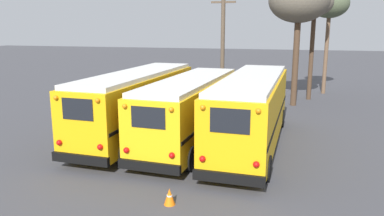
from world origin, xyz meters
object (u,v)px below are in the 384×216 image
object	(u,v)px
school_bus_0	(138,102)
traffic_cone	(169,196)
bare_tree_0	(315,5)
bare_tree_2	(330,5)
school_bus_1	(191,108)
utility_pole	(223,44)
school_bus_2	(252,109)
bare_tree_1	(299,1)

from	to	relation	value
school_bus_0	traffic_cone	xyz separation A→B (m)	(3.91, -6.68, -1.53)
bare_tree_0	bare_tree_2	size ratio (longest dim) A/B	0.97
school_bus_1	bare_tree_2	distance (m)	18.51
utility_pole	bare_tree_2	bearing A→B (deg)	34.30
traffic_cone	bare_tree_2	bearing A→B (deg)	74.99
school_bus_1	school_bus_2	xyz separation A→B (m)	(2.85, 0.25, 0.08)
school_bus_1	bare_tree_2	world-z (taller)	bare_tree_2
traffic_cone	bare_tree_1	bearing A→B (deg)	77.80
traffic_cone	bare_tree_0	bearing A→B (deg)	76.22
school_bus_0	school_bus_1	size ratio (longest dim) A/B	1.06
school_bus_0	utility_pole	world-z (taller)	utility_pole
school_bus_2	bare_tree_1	world-z (taller)	bare_tree_1
school_bus_1	bare_tree_2	bearing A→B (deg)	66.28
school_bus_0	bare_tree_2	size ratio (longest dim) A/B	1.23
bare_tree_0	traffic_cone	distance (m)	21.18
school_bus_2	bare_tree_2	bearing A→B (deg)	75.02
school_bus_2	bare_tree_2	world-z (taller)	bare_tree_2
bare_tree_0	traffic_cone	world-z (taller)	bare_tree_0
school_bus_0	bare_tree_0	bearing A→B (deg)	55.86
school_bus_0	bare_tree_1	bearing A→B (deg)	53.38
bare_tree_0	traffic_cone	bearing A→B (deg)	-103.78
bare_tree_0	traffic_cone	xyz separation A→B (m)	(-4.78, -19.49, -6.78)
school_bus_0	bare_tree_1	world-z (taller)	bare_tree_1
school_bus_2	school_bus_0	bearing A→B (deg)	179.53
school_bus_0	utility_pole	bearing A→B (deg)	77.93
school_bus_0	bare_tree_1	distance (m)	13.75
school_bus_0	school_bus_1	distance (m)	2.86
school_bus_2	bare_tree_0	world-z (taller)	bare_tree_0
bare_tree_0	traffic_cone	size ratio (longest dim) A/B	15.29
utility_pole	school_bus_1	bearing A→B (deg)	-87.02
traffic_cone	utility_pole	bearing A→B (deg)	95.38
school_bus_2	utility_pole	world-z (taller)	utility_pole
bare_tree_1	utility_pole	bearing A→B (deg)	174.65
traffic_cone	school_bus_1	bearing A→B (deg)	99.43
utility_pole	bare_tree_1	world-z (taller)	bare_tree_1
bare_tree_1	traffic_cone	bearing A→B (deg)	-102.20
bare_tree_0	bare_tree_2	world-z (taller)	bare_tree_2
school_bus_1	utility_pole	xyz separation A→B (m)	(-0.57, 10.95, 2.55)
school_bus_0	bare_tree_2	xyz separation A→B (m)	(9.96, 15.89, 5.38)
school_bus_1	utility_pole	distance (m)	11.25
bare_tree_1	school_bus_1	bearing A→B (deg)	-114.22
school_bus_1	bare_tree_1	size ratio (longest dim) A/B	1.11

